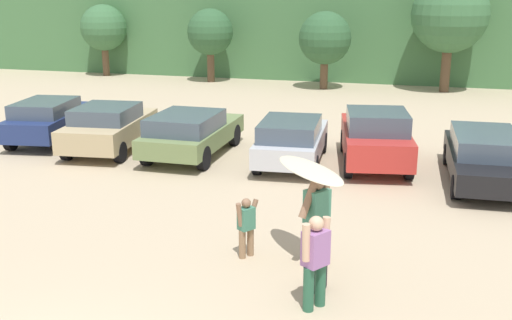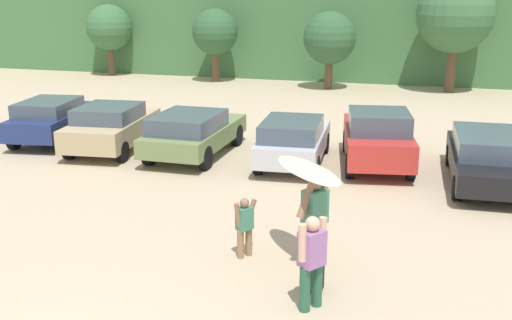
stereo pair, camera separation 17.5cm
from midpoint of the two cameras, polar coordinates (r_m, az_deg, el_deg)
hillside_ridge at (r=39.53m, az=8.85°, el=13.11°), size 108.00×12.00×6.58m
tree_center at (r=37.10m, az=-14.10°, el=11.79°), size 2.62×2.62×4.07m
tree_left at (r=33.73m, az=-4.43°, el=11.72°), size 2.47×2.47×3.92m
tree_center_right at (r=31.43m, az=6.26°, el=11.16°), size 2.63×2.63×3.87m
tree_far_left at (r=31.68m, az=17.42°, el=12.73°), size 3.68×3.68×5.59m
parked_car_navy at (r=21.76m, az=-18.79°, el=3.65°), size 2.30×4.31×1.44m
parked_car_tan at (r=20.04m, az=-13.74°, el=3.02°), size 2.29×4.20×1.47m
parked_car_olive_green at (r=18.90m, az=-6.32°, el=2.60°), size 1.98×4.41×1.40m
parked_car_silver at (r=17.97m, az=3.05°, el=1.92°), size 2.04×4.25×1.40m
parked_car_red at (r=18.12m, az=10.75°, el=2.12°), size 2.50×4.45×1.67m
parked_car_black at (r=17.32m, az=20.12°, el=0.37°), size 1.93×4.81×1.37m
person_adult at (r=11.46m, az=5.22°, el=-5.09°), size 0.56×0.72×1.75m
person_child at (r=11.83m, az=-1.33°, el=-5.97°), size 0.38×0.50×1.19m
person_companion at (r=9.96m, az=5.02°, el=-8.96°), size 0.46×0.57×1.60m
surfboard_cream at (r=11.16m, az=4.55°, el=-0.92°), size 1.81×1.96×0.14m
backpack_dropped at (r=10.82m, az=5.38°, el=-10.83°), size 0.24×0.34×0.45m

